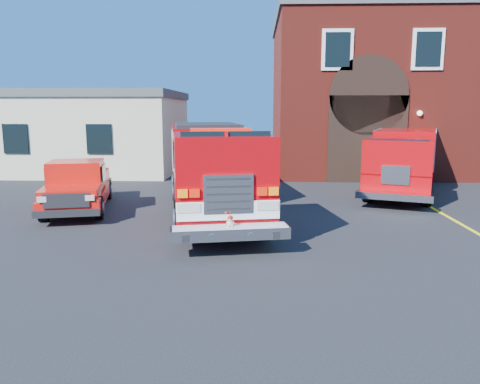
{
  "coord_description": "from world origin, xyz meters",
  "views": [
    {
      "loc": [
        0.42,
        -12.85,
        3.36
      ],
      "look_at": [
        0.0,
        -1.2,
        1.3
      ],
      "focal_mm": 35.0,
      "sensor_mm": 36.0,
      "label": 1
    }
  ],
  "objects_px": {
    "fire_station": "(411,93)",
    "pickup_truck": "(78,186)",
    "side_building": "(88,131)",
    "fire_engine": "(212,168)",
    "secondary_truck": "(403,159)"
  },
  "relations": [
    {
      "from": "pickup_truck",
      "to": "side_building",
      "type": "bearing_deg",
      "value": 107.93
    },
    {
      "from": "fire_station",
      "to": "side_building",
      "type": "xyz_separation_m",
      "value": [
        -17.99,
        -0.99,
        -2.05
      ]
    },
    {
      "from": "side_building",
      "to": "secondary_truck",
      "type": "bearing_deg",
      "value": -23.31
    },
    {
      "from": "side_building",
      "to": "secondary_truck",
      "type": "height_order",
      "value": "side_building"
    },
    {
      "from": "pickup_truck",
      "to": "fire_engine",
      "type": "bearing_deg",
      "value": -5.05
    },
    {
      "from": "fire_station",
      "to": "secondary_truck",
      "type": "xyz_separation_m",
      "value": [
        -2.59,
        -7.62,
        -2.88
      ]
    },
    {
      "from": "side_building",
      "to": "secondary_truck",
      "type": "distance_m",
      "value": 16.79
    },
    {
      "from": "fire_engine",
      "to": "pickup_truck",
      "type": "relative_size",
      "value": 1.78
    },
    {
      "from": "secondary_truck",
      "to": "fire_station",
      "type": "bearing_deg",
      "value": 71.27
    },
    {
      "from": "fire_station",
      "to": "pickup_truck",
      "type": "distance_m",
      "value": 18.86
    },
    {
      "from": "side_building",
      "to": "fire_engine",
      "type": "xyz_separation_m",
      "value": [
        7.96,
        -10.82,
        -0.71
      ]
    },
    {
      "from": "fire_station",
      "to": "side_building",
      "type": "bearing_deg",
      "value": -176.86
    },
    {
      "from": "fire_engine",
      "to": "fire_station",
      "type": "bearing_deg",
      "value": 49.67
    },
    {
      "from": "pickup_truck",
      "to": "secondary_truck",
      "type": "height_order",
      "value": "secondary_truck"
    },
    {
      "from": "side_building",
      "to": "pickup_truck",
      "type": "distance_m",
      "value": 11.04
    }
  ]
}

